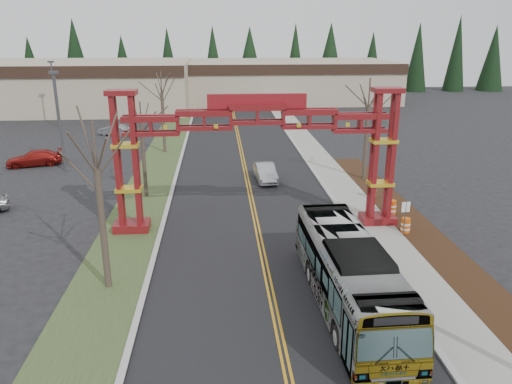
{
  "coord_description": "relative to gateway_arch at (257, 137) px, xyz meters",
  "views": [
    {
      "loc": [
        -2.36,
        -12.1,
        12.2
      ],
      "look_at": [
        -0.34,
        14.44,
        3.57
      ],
      "focal_mm": 35.0,
      "sensor_mm": 36.0,
      "label": 1
    }
  ],
  "objects": [
    {
      "name": "parked_car_far_a",
      "position": [
        -14.93,
        31.05,
        -5.32
      ],
      "size": [
        4.23,
        2.92,
        1.32
      ],
      "primitive_type": "imported",
      "rotation": [
        0.0,
        0.0,
        4.29
      ],
      "color": "gray",
      "rests_on": "ground"
    },
    {
      "name": "street_sign",
      "position": [
        8.86,
        -2.46,
        -4.3
      ],
      "size": [
        0.53,
        0.1,
        2.35
      ],
      "color": "#3F3F44",
      "rests_on": "ground"
    },
    {
      "name": "lane_line_left",
      "position": [
        -0.12,
        7.0,
        -5.96
      ],
      "size": [
        0.12,
        100.0,
        0.01
      ],
      "primitive_type": "cube",
      "color": "orange",
      "rests_on": "road"
    },
    {
      "name": "landscape_strip",
      "position": [
        10.2,
        -8.0,
        -5.92
      ],
      "size": [
        2.6,
        50.0,
        0.12
      ],
      "primitive_type": "cube",
      "color": "black",
      "rests_on": "ground"
    },
    {
      "name": "silver_sedan",
      "position": [
        1.53,
        10.48,
        -5.26
      ],
      "size": [
        1.85,
        4.51,
        1.45
      ],
      "primitive_type": "imported",
      "rotation": [
        0.0,
        0.0,
        0.07
      ],
      "color": "#A5A8AD",
      "rests_on": "ground"
    },
    {
      "name": "sidewalk_right",
      "position": [
        7.6,
        7.0,
        -5.91
      ],
      "size": [
        2.6,
        110.0,
        0.14
      ],
      "primitive_type": "cube",
      "color": "gray",
      "rests_on": "ground"
    },
    {
      "name": "retail_building_west",
      "position": [
        -30.0,
        53.96,
        -2.22
      ],
      "size": [
        46.0,
        22.3,
        7.5
      ],
      "color": "tan",
      "rests_on": "ground"
    },
    {
      "name": "bare_tree_median_mid",
      "position": [
        -8.0,
        6.78,
        -0.63
      ],
      "size": [
        2.9,
        2.9,
        7.3
      ],
      "color": "#382D26",
      "rests_on": "ground"
    },
    {
      "name": "conifer_treeline",
      "position": [
        0.25,
        74.0,
        0.5
      ],
      "size": [
        116.1,
        5.6,
        13.0
      ],
      "color": "black",
      "rests_on": "ground"
    },
    {
      "name": "grass_median",
      "position": [
        -8.0,
        7.0,
        -5.94
      ],
      "size": [
        4.0,
        110.0,
        0.08
      ],
      "primitive_type": "cube",
      "color": "#354824",
      "rests_on": "ground"
    },
    {
      "name": "light_pole_far",
      "position": [
        -23.58,
        37.57,
        -1.06
      ],
      "size": [
        0.74,
        0.37,
        8.52
      ],
      "color": "#3F3F44",
      "rests_on": "ground"
    },
    {
      "name": "barrel_south",
      "position": [
        9.2,
        -1.87,
        -5.45
      ],
      "size": [
        0.58,
        0.58,
        1.07
      ],
      "color": "#D5520B",
      "rests_on": "ground"
    },
    {
      "name": "lane_line_right",
      "position": [
        0.12,
        7.0,
        -5.96
      ],
      "size": [
        0.12,
        100.0,
        0.01
      ],
      "primitive_type": "cube",
      "color": "orange",
      "rests_on": "road"
    },
    {
      "name": "curb_right",
      "position": [
        6.15,
        7.0,
        -5.91
      ],
      "size": [
        0.3,
        110.0,
        0.15
      ],
      "primitive_type": "cube",
      "color": "#AFAFA9",
      "rests_on": "ground"
    },
    {
      "name": "transit_bus",
      "position": [
        3.41,
        -10.08,
        -4.32
      ],
      "size": [
        3.02,
        11.99,
        3.33
      ],
      "primitive_type": "imported",
      "rotation": [
        0.0,
        0.0,
        0.02
      ],
      "color": "#B9BDC1",
      "rests_on": "ground"
    },
    {
      "name": "gateway_arch",
      "position": [
        0.0,
        0.0,
        0.0
      ],
      "size": [
        18.2,
        1.6,
        8.9
      ],
      "color": "#59100B",
      "rests_on": "ground"
    },
    {
      "name": "retail_building_east",
      "position": [
        10.0,
        61.95,
        -2.47
      ],
      "size": [
        38.0,
        20.3,
        7.0
      ],
      "color": "tan",
      "rests_on": "ground"
    },
    {
      "name": "curb_left",
      "position": [
        -6.15,
        7.0,
        -5.91
      ],
      "size": [
        0.3,
        110.0,
        0.15
      ],
      "primitive_type": "cube",
      "color": "#AFAFA9",
      "rests_on": "ground"
    },
    {
      "name": "road",
      "position": [
        -0.0,
        7.0,
        -5.97
      ],
      "size": [
        12.0,
        110.0,
        0.02
      ],
      "primitive_type": "cube",
      "color": "black",
      "rests_on": "ground"
    },
    {
      "name": "bare_tree_median_far",
      "position": [
        -8.0,
        21.6,
        0.21
      ],
      "size": [
        3.16,
        3.16,
        8.32
      ],
      "color": "#382D26",
      "rests_on": "ground"
    },
    {
      "name": "barrel_mid",
      "position": [
        9.45,
        1.46,
        -5.44
      ],
      "size": [
        0.59,
        0.59,
        1.09
      ],
      "color": "#D5520B",
      "rests_on": "ground"
    },
    {
      "name": "light_pole_near",
      "position": [
        -16.34,
        14.87,
        -0.83
      ],
      "size": [
        0.77,
        0.39,
        8.9
      ],
      "color": "#3F3F44",
      "rests_on": "ground"
    },
    {
      "name": "barrel_north",
      "position": [
        9.13,
        4.92,
        -5.46
      ],
      "size": [
        0.57,
        0.57,
        1.05
      ],
      "color": "#D5520B",
      "rests_on": "ground"
    },
    {
      "name": "bare_tree_median_near",
      "position": [
        -8.0,
        -7.42,
        0.14
      ],
      "size": [
        3.27,
        3.27,
        8.33
      ],
      "color": "#382D26",
      "rests_on": "ground"
    },
    {
      "name": "parked_car_mid_a",
      "position": [
        -19.79,
        17.13,
        -5.26
      ],
      "size": [
        5.35,
        3.27,
        1.45
      ],
      "primitive_type": "imported",
      "rotation": [
        0.0,
        0.0,
        4.98
      ],
      "color": "maroon",
      "rests_on": "ground"
    },
    {
      "name": "bare_tree_right_far",
      "position": [
        10.0,
        10.23,
        0.3
      ],
      "size": [
        3.39,
        3.39,
        8.56
      ],
      "color": "#382D26",
      "rests_on": "ground"
    }
  ]
}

